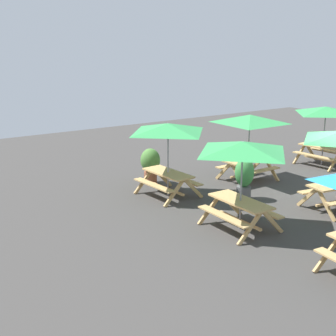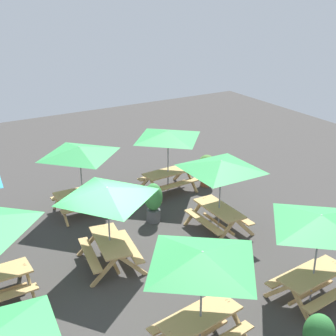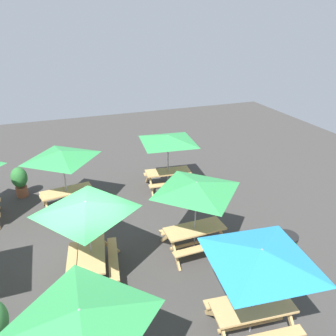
% 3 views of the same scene
% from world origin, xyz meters
% --- Properties ---
extents(ground_plane, '(31.46, 31.46, 0.00)m').
position_xyz_m(ground_plane, '(0.00, 0.00, 0.00)').
color(ground_plane, '#3D3A38').
rests_on(ground_plane, ground).
extents(picnic_table_0, '(2.81, 2.81, 2.34)m').
position_xyz_m(picnic_table_0, '(3.20, -3.28, 1.99)').
color(picnic_table_0, tan).
rests_on(picnic_table_0, ground).
extents(picnic_table_1, '(2.81, 2.81, 2.34)m').
position_xyz_m(picnic_table_1, '(3.78, 3.77, 1.99)').
color(picnic_table_1, tan).
rests_on(picnic_table_1, ground).
extents(picnic_table_3, '(2.27, 2.27, 2.34)m').
position_xyz_m(picnic_table_3, '(0.16, -0.25, 1.99)').
color(picnic_table_3, tan).
rests_on(picnic_table_3, ground).
extents(picnic_table_4, '(2.05, 2.05, 2.34)m').
position_xyz_m(picnic_table_4, '(3.19, -0.21, 1.99)').
color(picnic_table_4, tan).
rests_on(picnic_table_4, ground).
extents(picnic_table_6, '(2.26, 2.26, 2.34)m').
position_xyz_m(picnic_table_6, '(-0.21, 3.46, 1.99)').
color(picnic_table_6, tan).
rests_on(picnic_table_6, ground).
extents(picnic_table_8, '(2.04, 2.04, 2.34)m').
position_xyz_m(picnic_table_8, '(-0.33, -3.56, 1.99)').
color(picnic_table_8, tan).
rests_on(picnic_table_8, ground).
extents(trash_bin_green, '(0.59, 0.59, 0.98)m').
position_xyz_m(trash_bin_green, '(5.33, -1.67, 0.49)').
color(trash_bin_green, green).
rests_on(trash_bin_green, ground).
extents(potted_plant_1, '(0.61, 0.61, 1.22)m').
position_xyz_m(potted_plant_1, '(-1.86, 5.09, 0.69)').
color(potted_plant_1, '#935138').
rests_on(potted_plant_1, ground).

